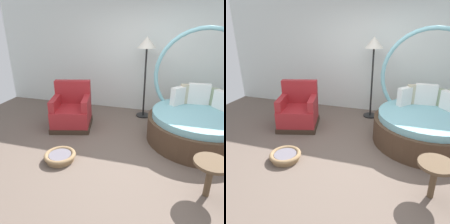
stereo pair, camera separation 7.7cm
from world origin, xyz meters
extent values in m
cube|color=#66564C|center=(0.00, 0.00, -0.01)|extent=(8.00, 8.00, 0.02)
cube|color=silver|center=(0.00, 2.18, 1.51)|extent=(8.00, 0.12, 3.02)
cylinder|color=#473323|center=(1.07, 0.83, 0.22)|extent=(1.89, 1.89, 0.45)
cylinder|color=#7AB7C1|center=(1.07, 0.83, 0.51)|extent=(1.74, 1.74, 0.12)
torus|color=#7AB7C1|center=(1.07, 1.35, 1.11)|extent=(1.88, 0.08, 1.88)
cube|color=white|center=(1.44, 1.13, 0.74)|extent=(0.31, 0.35, 0.35)
cube|color=#93A37F|center=(1.28, 1.34, 0.74)|extent=(0.36, 0.24, 0.34)
cube|color=white|center=(1.04, 1.32, 0.77)|extent=(0.42, 0.14, 0.41)
cube|color=#BCB293|center=(0.88, 1.33, 0.76)|extent=(0.40, 0.25, 0.39)
cube|color=white|center=(0.66, 1.18, 0.74)|extent=(0.32, 0.35, 0.35)
cube|color=#38281E|center=(-1.47, 0.72, 0.05)|extent=(0.98, 0.98, 0.10)
cube|color=#A32328|center=(-1.47, 0.72, 0.27)|extent=(0.93, 0.93, 0.34)
cube|color=#A32328|center=(-1.55, 1.02, 0.69)|extent=(0.78, 0.35, 0.50)
cube|color=#A32328|center=(-1.78, 0.64, 0.55)|extent=(0.29, 0.69, 0.22)
cube|color=#A32328|center=(-1.16, 0.80, 0.55)|extent=(0.29, 0.69, 0.22)
cylinder|color=#8E704C|center=(-1.12, -0.48, 0.03)|extent=(0.44, 0.44, 0.06)
torus|color=#8E704C|center=(-1.12, -0.48, 0.10)|extent=(0.51, 0.51, 0.07)
cylinder|color=slate|center=(-1.12, -0.48, 0.08)|extent=(0.36, 0.36, 0.05)
cylinder|color=brown|center=(1.08, -0.67, 0.24)|extent=(0.08, 0.08, 0.48)
cylinder|color=brown|center=(1.08, -0.67, 0.50)|extent=(0.44, 0.44, 0.04)
cylinder|color=black|center=(-0.09, 1.72, 0.01)|extent=(0.32, 0.32, 0.03)
cylinder|color=black|center=(-0.09, 1.72, 0.81)|extent=(0.04, 0.04, 1.55)
cone|color=beige|center=(-0.09, 1.72, 1.70)|extent=(0.40, 0.40, 0.24)
camera|label=1|loc=(0.52, -3.14, 2.08)|focal=35.08mm
camera|label=2|loc=(0.60, -3.12, 2.08)|focal=35.08mm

